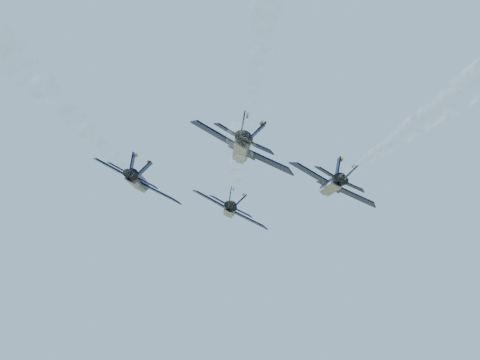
% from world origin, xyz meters
% --- Properties ---
extents(jet_lead, '(9.95, 15.02, 5.47)m').
position_xyz_m(jet_lead, '(-1.15, 13.11, 93.57)').
color(jet_lead, black).
extents(jet_left, '(9.95, 15.02, 5.47)m').
position_xyz_m(jet_left, '(-7.66, -4.45, 93.57)').
color(jet_left, black).
extents(jet_right, '(9.95, 15.02, 5.47)m').
position_xyz_m(jet_right, '(14.23, 2.93, 93.57)').
color(jet_right, black).
extents(jet_slot, '(9.95, 15.02, 5.47)m').
position_xyz_m(jet_slot, '(7.35, -13.96, 93.57)').
color(jet_slot, black).
extents(smoke_trail_lead, '(18.00, 51.44, 2.50)m').
position_xyz_m(smoke_trail_lead, '(11.49, -26.29, 93.60)').
color(smoke_trail_lead, white).
extents(smoke_trail_left, '(18.00, 51.44, 2.50)m').
position_xyz_m(smoke_trail_left, '(4.98, -43.84, 93.60)').
color(smoke_trail_left, white).
extents(smoke_trail_right, '(18.00, 51.44, 2.50)m').
position_xyz_m(smoke_trail_right, '(26.86, -36.47, 93.60)').
color(smoke_trail_right, white).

